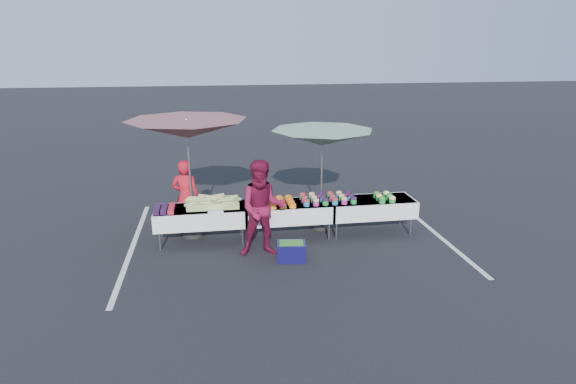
{
  "coord_description": "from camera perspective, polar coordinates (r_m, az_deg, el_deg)",
  "views": [
    {
      "loc": [
        -1.5,
        -9.4,
        3.93
      ],
      "look_at": [
        0.0,
        0.0,
        1.0
      ],
      "focal_mm": 30.0,
      "sensor_mm": 36.0,
      "label": 1
    }
  ],
  "objects": [
    {
      "name": "stripe_right",
      "position": [
        11.22,
        16.41,
        -4.12
      ],
      "size": [
        0.1,
        5.0,
        0.0
      ],
      "primitive_type": "cube",
      "color": "silver",
      "rests_on": "ground"
    },
    {
      "name": "corn_pile",
      "position": [
        9.94,
        -8.9,
        -1.22
      ],
      "size": [
        1.16,
        0.57,
        0.26
      ],
      "color": "#89AD59",
      "rests_on": "table_left"
    },
    {
      "name": "ground",
      "position": [
        10.3,
        0.0,
        -5.33
      ],
      "size": [
        80.0,
        80.0,
        0.0
      ],
      "primitive_type": "plane",
      "color": "black"
    },
    {
      "name": "stripe_left",
      "position": [
        10.33,
        -17.92,
        -6.13
      ],
      "size": [
        0.1,
        5.0,
        0.0
      ],
      "primitive_type": "cube",
      "color": "silver",
      "rests_on": "ground"
    },
    {
      "name": "umbrella_right",
      "position": [
        10.24,
        4.1,
        6.35
      ],
      "size": [
        2.24,
        2.24,
        2.23
      ],
      "rotation": [
        0.0,
        0.0,
        0.03
      ],
      "color": "black",
      "rests_on": "ground"
    },
    {
      "name": "bean_baskets",
      "position": [
        10.43,
        11.34,
        -0.57
      ],
      "size": [
        0.36,
        0.5,
        0.15
      ],
      "color": "#218735",
      "rests_on": "table_right"
    },
    {
      "name": "table_left",
      "position": [
        9.98,
        -10.27,
        -2.77
      ],
      "size": [
        1.86,
        0.81,
        0.75
      ],
      "color": "white",
      "rests_on": "ground"
    },
    {
      "name": "table_right",
      "position": [
        10.51,
        9.74,
        -1.72
      ],
      "size": [
        1.86,
        0.81,
        0.75
      ],
      "color": "white",
      "rests_on": "ground"
    },
    {
      "name": "umbrella_left",
      "position": [
        9.95,
        -11.88,
        7.23
      ],
      "size": [
        2.81,
        2.81,
        2.52
      ],
      "rotation": [
        0.0,
        0.0,
        0.15
      ],
      "color": "black",
      "rests_on": "ground"
    },
    {
      "name": "storage_bin",
      "position": [
        9.18,
        0.4,
        -6.99
      ],
      "size": [
        0.59,
        0.46,
        0.35
      ],
      "rotation": [
        0.0,
        0.0,
        -0.13
      ],
      "color": "#0F0C3F",
      "rests_on": "ground"
    },
    {
      "name": "table_center",
      "position": [
        10.09,
        0.0,
        -2.26
      ],
      "size": [
        1.86,
        0.81,
        0.75
      ],
      "color": "white",
      "rests_on": "ground"
    },
    {
      "name": "potato_cups",
      "position": [
        10.17,
        4.73,
        -0.69
      ],
      "size": [
        1.14,
        0.58,
        0.16
      ],
      "color": "teal",
      "rests_on": "table_right"
    },
    {
      "name": "customer",
      "position": [
        9.15,
        -3.0,
        -1.98
      ],
      "size": [
        0.93,
        0.73,
        1.88
      ],
      "primitive_type": "imported",
      "rotation": [
        0.0,
        0.0,
        -0.02
      ],
      "color": "maroon",
      "rests_on": "ground"
    },
    {
      "name": "carrot_bowls",
      "position": [
        9.97,
        -1.41,
        -1.18
      ],
      "size": [
        0.75,
        0.69,
        0.11
      ],
      "color": "#F3A81B",
      "rests_on": "table_center"
    },
    {
      "name": "vendor",
      "position": [
        10.45,
        -12.01,
        -0.61
      ],
      "size": [
        0.67,
        0.53,
        1.63
      ],
      "primitive_type": "imported",
      "rotation": [
        0.0,
        0.0,
        2.89
      ],
      "color": "red",
      "rests_on": "ground"
    },
    {
      "name": "berry_punnets",
      "position": [
        9.9,
        -14.45,
        -1.94
      ],
      "size": [
        0.4,
        0.54,
        0.08
      ],
      "color": "black",
      "rests_on": "table_left"
    },
    {
      "name": "plastic_bags",
      "position": [
        9.63,
        -8.57,
        -2.21
      ],
      "size": [
        0.3,
        0.25,
        0.05
      ],
      "primitive_type": "cube",
      "color": "white",
      "rests_on": "table_left"
    }
  ]
}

